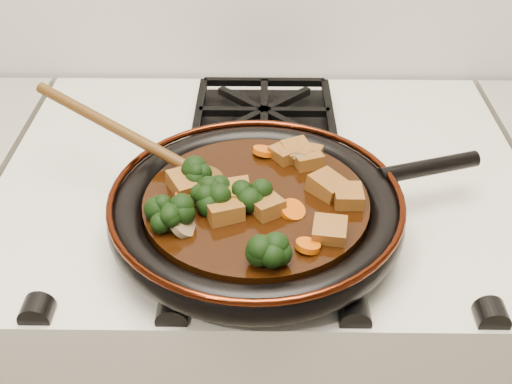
{
  "coord_description": "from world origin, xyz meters",
  "views": [
    {
      "loc": [
        -0.0,
        0.92,
        1.43
      ],
      "look_at": [
        -0.01,
        1.55,
        0.97
      ],
      "focal_mm": 45.0,
      "sensor_mm": 36.0,
      "label": 1
    }
  ],
  "objects": [
    {
      "name": "tofu_cube_10",
      "position": [
        0.06,
        1.64,
        0.97
      ],
      "size": [
        0.04,
        0.04,
        0.02
      ],
      "primitive_type": "cube",
      "rotation": [
        0.01,
        0.08,
        1.24
      ],
      "color": "brown",
      "rests_on": "braising_sauce"
    },
    {
      "name": "broccoli_floret_4",
      "position": [
        -0.06,
        1.54,
        0.97
      ],
      "size": [
        0.08,
        0.07,
        0.07
      ],
      "primitive_type": null,
      "rotation": [
        -0.07,
        -0.18,
        0.42
      ],
      "color": "black",
      "rests_on": "braising_sauce"
    },
    {
      "name": "broccoli_floret_5",
      "position": [
        -0.11,
        1.49,
        0.97
      ],
      "size": [
        0.08,
        0.08,
        0.06
      ],
      "primitive_type": null,
      "rotation": [
        -0.05,
        0.1,
        0.41
      ],
      "color": "black",
      "rests_on": "braising_sauce"
    },
    {
      "name": "tofu_cube_6",
      "position": [
        0.0,
        1.53,
        0.97
      ],
      "size": [
        0.05,
        0.05,
        0.02
      ],
      "primitive_type": "cube",
      "rotation": [
        -0.0,
        0.1,
        2.13
      ],
      "color": "brown",
      "rests_on": "braising_sauce"
    },
    {
      "name": "tofu_cube_7",
      "position": [
        0.03,
        1.64,
        0.97
      ],
      "size": [
        0.05,
        0.05,
        0.02
      ],
      "primitive_type": "cube",
      "rotation": [
        -0.02,
        0.06,
        2.2
      ],
      "color": "brown",
      "rests_on": "braising_sauce"
    },
    {
      "name": "broccoli_floret_3",
      "position": [
        -0.07,
        1.54,
        0.97
      ],
      "size": [
        0.09,
        0.08,
        0.08
      ],
      "primitive_type": null,
      "rotation": [
        -0.21,
        -0.25,
        0.45
      ],
      "color": "black",
      "rests_on": "braising_sauce"
    },
    {
      "name": "broccoli_floret_7",
      "position": [
        -0.06,
        1.53,
        0.97
      ],
      "size": [
        0.08,
        0.08,
        0.05
      ],
      "primitive_type": null,
      "rotation": [
        -0.08,
        -0.05,
        0.45
      ],
      "color": "black",
      "rests_on": "braising_sauce"
    },
    {
      "name": "carrot_coin_5",
      "position": [
        -0.04,
        1.57,
        0.96
      ],
      "size": [
        0.03,
        0.03,
        0.02
      ],
      "primitive_type": "cylinder",
      "rotation": [
        -0.31,
        0.32,
        0.0
      ],
      "color": "#CB5005",
      "rests_on": "braising_sauce"
    },
    {
      "name": "carrot_coin_1",
      "position": [
        -0.11,
        1.5,
        0.96
      ],
      "size": [
        0.03,
        0.03,
        0.02
      ],
      "primitive_type": "cylinder",
      "rotation": [
        0.33,
        -0.19,
        0.0
      ],
      "color": "#CB5005",
      "rests_on": "braising_sauce"
    },
    {
      "name": "broccoli_floret_0",
      "position": [
        -0.09,
        1.58,
        0.97
      ],
      "size": [
        0.09,
        0.08,
        0.07
      ],
      "primitive_type": null,
      "rotation": [
        -0.21,
        0.1,
        2.07
      ],
      "color": "black",
      "rests_on": "braising_sauce"
    },
    {
      "name": "carrot_coin_4",
      "position": [
        0.05,
        1.46,
        0.96
      ],
      "size": [
        0.03,
        0.03,
        0.02
      ],
      "primitive_type": "cylinder",
      "rotation": [
        -0.19,
        0.15,
        0.0
      ],
      "color": "#CB5005",
      "rests_on": "braising_sauce"
    },
    {
      "name": "carrot_coin_3",
      "position": [
        0.03,
        1.52,
        0.96
      ],
      "size": [
        0.03,
        0.03,
        0.02
      ],
      "primitive_type": "cylinder",
      "rotation": [
        0.3,
        0.3,
        0.0
      ],
      "color": "#CB5005",
      "rests_on": "braising_sauce"
    },
    {
      "name": "tofu_cube_4",
      "position": [
        -0.1,
        1.57,
        0.97
      ],
      "size": [
        0.06,
        0.06,
        0.03
      ],
      "primitive_type": "cube",
      "rotation": [
        0.03,
        -0.09,
        2.09
      ],
      "color": "brown",
      "rests_on": "braising_sauce"
    },
    {
      "name": "broccoli_floret_6",
      "position": [
        -0.01,
        1.54,
        0.97
      ],
      "size": [
        0.08,
        0.08,
        0.05
      ],
      "primitive_type": null,
      "rotation": [
        0.02,
        0.03,
        2.81
      ],
      "color": "black",
      "rests_on": "braising_sauce"
    },
    {
      "name": "tofu_cube_5",
      "position": [
        0.04,
        1.64,
        0.97
      ],
      "size": [
        0.05,
        0.05,
        0.03
      ],
      "primitive_type": "cube",
      "rotation": [
        -0.06,
        -0.06,
        1.93
      ],
      "color": "brown",
      "rests_on": "braising_sauce"
    },
    {
      "name": "tofu_cube_1",
      "position": [
        0.08,
        1.56,
        0.97
      ],
      "size": [
        0.06,
        0.06,
        0.03
      ],
      "primitive_type": "cube",
      "rotation": [
        0.07,
        -0.12,
        2.32
      ],
      "color": "brown",
      "rests_on": "braising_sauce"
    },
    {
      "name": "mushroom_slice_2",
      "position": [
        0.05,
        1.63,
        0.97
      ],
      "size": [
        0.05,
        0.05,
        0.03
      ],
      "primitive_type": "cylinder",
      "rotation": [
        0.58,
        0.0,
        2.75
      ],
      "color": "olive",
      "rests_on": "braising_sauce"
    },
    {
      "name": "mushroom_slice_1",
      "position": [
        -0.11,
        1.59,
        0.97
      ],
      "size": [
        0.03,
        0.03,
        0.03
      ],
      "primitive_type": "cylinder",
      "rotation": [
        0.63,
        0.0,
        3.11
      ],
      "color": "olive",
      "rests_on": "braising_sauce"
    },
    {
      "name": "tofu_cube_2",
      "position": [
        -0.05,
        1.52,
        0.97
      ],
      "size": [
        0.05,
        0.05,
        0.03
      ],
      "primitive_type": "cube",
      "rotation": [
        -0.11,
        0.05,
        0.38
      ],
      "color": "brown",
      "rests_on": "braising_sauce"
    },
    {
      "name": "tofu_cube_0",
      "position": [
        -0.04,
        1.55,
        0.97
      ],
      "size": [
        0.05,
        0.04,
        0.03
      ],
      "primitive_type": "cube",
      "rotation": [
        -0.01,
        -0.09,
        0.14
      ],
      "color": "brown",
      "rests_on": "braising_sauce"
    },
    {
      "name": "tofu_cube_8",
      "position": [
        0.07,
        1.48,
        0.97
      ],
      "size": [
        0.04,
        0.04,
        0.02
      ],
      "primitive_type": "cube",
      "rotation": [
        -0.1,
        0.01,
        2.98
      ],
      "color": "brown",
      "rests_on": "braising_sauce"
    },
    {
      "name": "burner_grate_back",
      "position": [
        0.0,
        1.83,
        0.91
      ],
      "size": [
        0.23,
        0.23,
        0.03
      ],
      "primitive_type": null,
      "color": "black",
      "rests_on": "stove"
    },
    {
      "name": "braising_sauce",
      "position": [
        -0.01,
        1.55,
        0.95
      ],
      "size": [
        0.28,
        0.28,
        0.02
      ],
      "primitive_type": "cylinder",
      "color": "black",
      "rests_on": "skillet"
    },
    {
      "name": "tofu_cube_9",
      "position": [
        0.1,
        1.54,
        0.97
      ],
      "size": [
        0.04,
        0.04,
        0.02
      ],
      "primitive_type": "cube",
      "rotation": [
        0.02,
        0.01,
        1.59
      ],
      "color": "brown",
      "rests_on": "braising_sauce"
    },
    {
      "name": "tofu_cube_3",
      "position": [
        0.06,
        1.63,
        0.97
      ],
      "size": [
        0.05,
        0.05,
        0.02
      ],
      "primitive_type": "cube",
      "rotation": [
        -0.08,
        -0.0,
        0.34
      ],
      "color": "brown",
      "rests_on": "braising_sauce"
    },
    {
      "name": "broccoli_floret_1",
      "position": [
        -0.12,
        1.51,
        0.97
      ],
      "size": [
        0.09,
        0.08,
        0.06
      ],
      "primitive_type": null,
      "rotation": [
        -0.17,
        0.14,
        2.16
      ],
      "color": "black",
      "rests_on": "braising_sauce"
    },
    {
      "name": "broccoli_floret_2",
      "position": [
        0.01,
        1.43,
        0.97
      ],
      "size": [
        0.07,
        0.06,
        0.07
      ],
      "primitive_type": null,
      "rotation": [
        -0.14,
        -0.08,
        1.56
      ],
      "color": "black",
      "rests_on": "braising_sauce"
    },
    {
      "name": "burner_grate_front",
      "position": [
        0.0,
        1.55,
        0.91
      ],
      "size": [
        0.23,
        0.23,
        0.03
      ],
      "primitive_type": null,
      "color": "black",
      "rests_on": "stove"
    },
    {
      "name": "wooden_spoon",
      "position": [
        -0.15,
        1.63,
        0.98
      ],
      "size": [
        0.16,
        0.1,
        0.27
      ],
      "rotation": [
        0.0,
        0.0,
        2.67
      ],
      "color": "#4F3010",
      "rests_on": "braising_sauce"
    },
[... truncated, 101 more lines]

